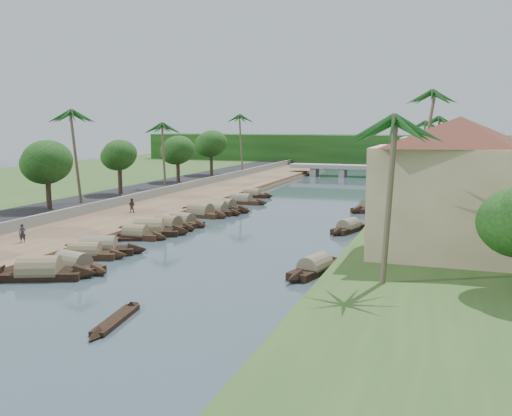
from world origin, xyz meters
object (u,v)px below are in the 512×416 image
(building_near, at_px, (457,186))
(sampan_0, at_px, (73,265))
(bridge, at_px, (358,168))
(person_near, at_px, (22,233))
(sampan_1, at_px, (39,273))

(building_near, distance_m, sampan_0, 28.93)
(bridge, bearing_deg, person_near, -101.39)
(building_near, bearing_deg, person_near, -171.88)
(bridge, height_order, sampan_0, bridge)
(building_near, height_order, sampan_1, building_near)
(bridge, distance_m, sampan_0, 83.25)
(person_near, bearing_deg, bridge, 52.49)
(building_near, bearing_deg, sampan_0, -161.76)
(bridge, height_order, building_near, building_near)
(person_near, bearing_deg, sampan_1, -68.76)
(bridge, relative_size, sampan_1, 3.34)
(bridge, xyz_separation_m, sampan_0, (-7.89, -82.86, -1.31))
(building_near, distance_m, sampan_1, 30.58)
(building_near, height_order, sampan_0, building_near)
(sampan_0, bearing_deg, person_near, 167.39)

